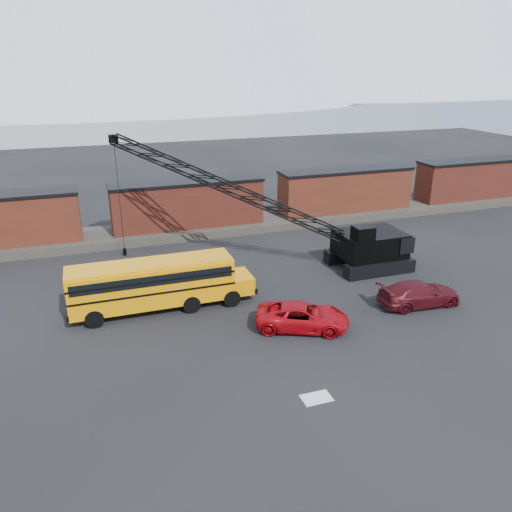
{
  "coord_description": "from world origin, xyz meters",
  "views": [
    {
      "loc": [
        -8.46,
        -21.25,
        14.5
      ],
      "look_at": [
        1.31,
        6.94,
        3.0
      ],
      "focal_mm": 35.0,
      "sensor_mm": 36.0,
      "label": 1
    }
  ],
  "objects": [
    {
      "name": "gravel_berm",
      "position": [
        0.0,
        22.0,
        0.35
      ],
      "size": [
        120.0,
        5.0,
        0.7
      ],
      "primitive_type": "cube",
      "color": "#49443C",
      "rests_on": "ground"
    },
    {
      "name": "snow_patch",
      "position": [
        0.5,
        -4.0,
        0.01
      ],
      "size": [
        1.4,
        0.9,
        0.02
      ],
      "primitive_type": "cube",
      "color": "silver",
      "rests_on": "ground"
    },
    {
      "name": "red_pickup",
      "position": [
        2.56,
        2.28,
        0.75
      ],
      "size": [
        5.97,
        4.48,
        1.51
      ],
      "primitive_type": "imported",
      "rotation": [
        0.0,
        0.0,
        1.15
      ],
      "color": "#B00810",
      "rests_on": "ground"
    },
    {
      "name": "ground",
      "position": [
        0.0,
        0.0,
        0.0
      ],
      "size": [
        160.0,
        160.0,
        0.0
      ],
      "primitive_type": "plane",
      "color": "black",
      "rests_on": "ground"
    },
    {
      "name": "boxcar_east_near",
      "position": [
        16.0,
        22.0,
        2.76
      ],
      "size": [
        13.7,
        3.1,
        4.17
      ],
      "color": "#401C12",
      "rests_on": "gravel_berm"
    },
    {
      "name": "boxcar_mid",
      "position": [
        0.0,
        22.0,
        2.76
      ],
      "size": [
        13.7,
        3.1,
        4.17
      ],
      "color": "#501916",
      "rests_on": "gravel_berm"
    },
    {
      "name": "boxcar_east_far",
      "position": [
        32.0,
        22.0,
        2.76
      ],
      "size": [
        13.7,
        3.1,
        4.17
      ],
      "color": "#501916",
      "rests_on": "gravel_berm"
    },
    {
      "name": "school_bus",
      "position": [
        -4.98,
        7.51,
        1.79
      ],
      "size": [
        11.65,
        2.65,
        3.19
      ],
      "color": "orange",
      "rests_on": "ground"
    },
    {
      "name": "crawler_crane",
      "position": [
        1.84,
        13.56,
        5.79
      ],
      "size": [
        20.59,
        11.15,
        9.83
      ],
      "color": "black",
      "rests_on": "ground"
    },
    {
      "name": "maroon_suv",
      "position": [
        10.89,
        2.62,
        0.78
      ],
      "size": [
        5.51,
        2.51,
        1.56
      ],
      "primitive_type": "imported",
      "rotation": [
        0.0,
        0.0,
        1.51
      ],
      "color": "#480C14",
      "rests_on": "ground"
    }
  ]
}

